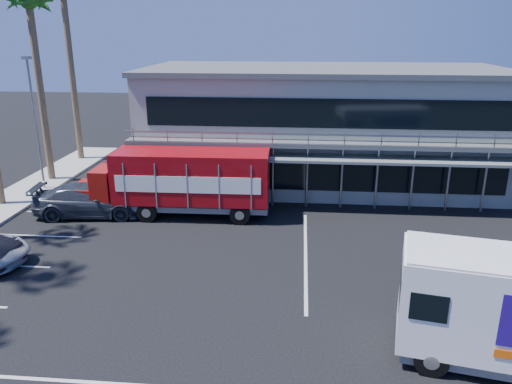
{
  "coord_description": "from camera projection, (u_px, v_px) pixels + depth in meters",
  "views": [
    {
      "loc": [
        1.63,
        -17.31,
        9.57
      ],
      "look_at": [
        -0.38,
        4.79,
        2.3
      ],
      "focal_mm": 35.0,
      "sensor_mm": 36.0,
      "label": 1
    }
  ],
  "objects": [
    {
      "name": "ground",
      "position": [
        255.0,
        286.0,
        19.5
      ],
      "size": [
        120.0,
        120.0,
        0.0
      ],
      "primitive_type": "plane",
      "color": "black",
      "rests_on": "ground"
    },
    {
      "name": "building",
      "position": [
        322.0,
        125.0,
        32.24
      ],
      "size": [
        22.4,
        12.0,
        7.3
      ],
      "color": "gray",
      "rests_on": "ground"
    },
    {
      "name": "palm_e",
      "position": [
        30.0,
        11.0,
        29.77
      ],
      "size": [
        2.8,
        2.8,
        12.25
      ],
      "color": "brown",
      "rests_on": "ground"
    },
    {
      "name": "palm_f",
      "position": [
        64.0,
        0.0,
        34.73
      ],
      "size": [
        2.8,
        2.8,
        13.25
      ],
      "color": "brown",
      "rests_on": "ground"
    },
    {
      "name": "light_pole_far",
      "position": [
        35.0,
        118.0,
        29.73
      ],
      "size": [
        0.5,
        0.25,
        8.09
      ],
      "color": "gray",
      "rests_on": "ground"
    },
    {
      "name": "red_truck",
      "position": [
        179.0,
        181.0,
        26.33
      ],
      "size": [
        10.53,
        2.72,
        3.53
      ],
      "rotation": [
        0.0,
        0.0,
        0.02
      ],
      "color": "#9B130C",
      "rests_on": "ground"
    },
    {
      "name": "parked_car_d",
      "position": [
        90.0,
        200.0,
        26.66
      ],
      "size": [
        6.11,
        3.07,
        1.7
      ],
      "primitive_type": "imported",
      "rotation": [
        0.0,
        0.0,
        1.69
      ],
      "color": "#303641",
      "rests_on": "ground"
    },
    {
      "name": "parked_car_e",
      "position": [
        92.0,
        202.0,
        26.92
      ],
      "size": [
        4.03,
        2.04,
        1.32
      ],
      "primitive_type": "imported",
      "rotation": [
        0.0,
        0.0,
        1.7
      ],
      "color": "gray",
      "rests_on": "ground"
    }
  ]
}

